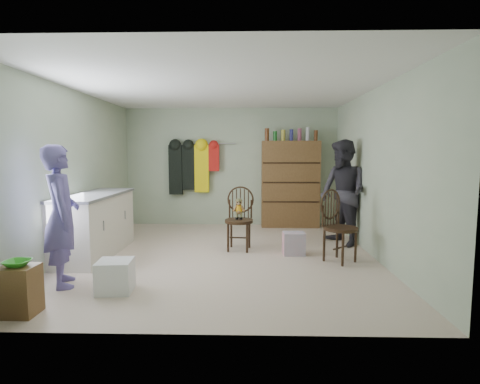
{
  "coord_description": "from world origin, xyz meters",
  "views": [
    {
      "loc": [
        0.4,
        -5.55,
        1.55
      ],
      "look_at": [
        0.25,
        0.2,
        0.95
      ],
      "focal_mm": 28.0,
      "sensor_mm": 36.0,
      "label": 1
    }
  ],
  "objects_px": {
    "chair_front": "(239,215)",
    "chair_far": "(337,223)",
    "counter": "(95,224)",
    "dresser": "(290,184)"
  },
  "relations": [
    {
      "from": "chair_front",
      "to": "chair_far",
      "type": "distance_m",
      "value": 1.55
    },
    {
      "from": "chair_front",
      "to": "chair_far",
      "type": "bearing_deg",
      "value": -17.15
    },
    {
      "from": "chair_far",
      "to": "chair_front",
      "type": "bearing_deg",
      "value": 115.24
    },
    {
      "from": "counter",
      "to": "dresser",
      "type": "xyz_separation_m",
      "value": [
        3.2,
        2.3,
        0.44
      ]
    },
    {
      "from": "counter",
      "to": "chair_far",
      "type": "xyz_separation_m",
      "value": [
        3.6,
        -0.24,
        0.08
      ]
    },
    {
      "from": "chair_front",
      "to": "chair_far",
      "type": "relative_size",
      "value": 0.98
    },
    {
      "from": "counter",
      "to": "chair_far",
      "type": "bearing_deg",
      "value": -3.83
    },
    {
      "from": "counter",
      "to": "chair_front",
      "type": "bearing_deg",
      "value": 9.97
    },
    {
      "from": "dresser",
      "to": "counter",
      "type": "bearing_deg",
      "value": -144.31
    },
    {
      "from": "counter",
      "to": "dresser",
      "type": "height_order",
      "value": "dresser"
    }
  ]
}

